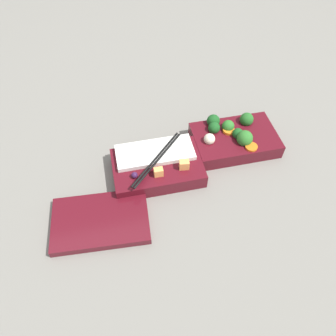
% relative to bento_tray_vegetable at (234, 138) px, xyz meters
% --- Properties ---
extents(ground_plane, '(3.00, 3.00, 0.00)m').
position_rel_bento_tray_vegetable_xyz_m(ground_plane, '(0.10, 0.03, -0.03)').
color(ground_plane, slate).
extents(bento_tray_vegetable, '(0.22, 0.14, 0.07)m').
position_rel_bento_tray_vegetable_xyz_m(bento_tray_vegetable, '(0.00, 0.00, 0.00)').
color(bento_tray_vegetable, '#510F19').
rests_on(bento_tray_vegetable, ground_plane).
extents(bento_tray_rice, '(0.22, 0.15, 0.06)m').
position_rel_bento_tray_vegetable_xyz_m(bento_tray_rice, '(0.22, 0.05, -0.00)').
color(bento_tray_rice, '#510F19').
rests_on(bento_tray_rice, ground_plane).
extents(bento_lid, '(0.22, 0.15, 0.02)m').
position_rel_bento_tray_vegetable_xyz_m(bento_lid, '(0.37, 0.16, -0.02)').
color(bento_lid, '#510F19').
rests_on(bento_lid, ground_plane).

